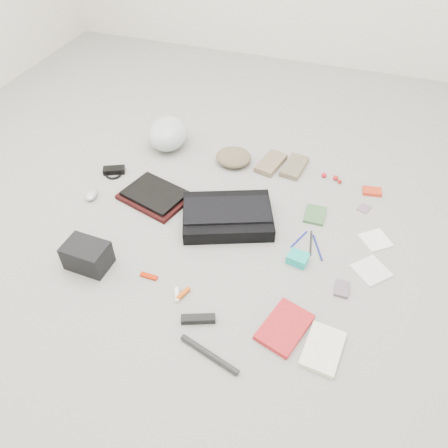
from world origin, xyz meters
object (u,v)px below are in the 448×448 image
(book_red, at_px, (285,327))
(laptop, at_px, (155,193))
(messenger_bag, at_px, (227,216))
(accordion_wallet, at_px, (298,258))
(bike_helmet, at_px, (168,133))
(camera_bag, at_px, (87,255))

(book_red, bearing_deg, laptop, 163.50)
(messenger_bag, bearing_deg, accordion_wallet, -42.37)
(messenger_bag, xyz_separation_m, laptop, (-0.41, 0.05, -0.00))
(book_red, bearing_deg, bike_helmet, 150.39)
(messenger_bag, distance_m, laptop, 0.42)
(messenger_bag, bearing_deg, camera_bag, -158.31)
(messenger_bag, distance_m, bike_helmet, 0.75)
(messenger_bag, height_order, accordion_wallet, messenger_bag)
(laptop, relative_size, book_red, 1.32)
(laptop, height_order, bike_helmet, bike_helmet)
(book_red, distance_m, accordion_wallet, 0.36)
(camera_bag, bearing_deg, bike_helmet, 95.42)
(bike_helmet, distance_m, camera_bag, 0.97)
(messenger_bag, distance_m, book_red, 0.65)
(laptop, xyz_separation_m, accordion_wallet, (0.79, -0.19, -0.01))
(messenger_bag, height_order, book_red, messenger_bag)
(laptop, bearing_deg, camera_bag, -82.93)
(camera_bag, distance_m, book_red, 0.90)
(bike_helmet, relative_size, book_red, 1.27)
(laptop, xyz_separation_m, book_red, (0.82, -0.55, -0.02))
(messenger_bag, height_order, camera_bag, camera_bag)
(bike_helmet, xyz_separation_m, book_red, (0.95, -1.02, -0.07))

